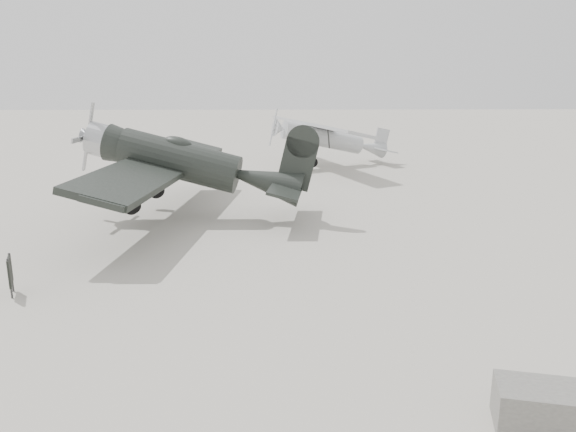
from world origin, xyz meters
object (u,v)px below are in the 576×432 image
lowwing_monoplane (191,164)px  equipment_block (542,408)px  highwing_monoplane (327,135)px  sign_board (10,272)px

lowwing_monoplane → equipment_block: (8.16, -14.80, -1.94)m
lowwing_monoplane → highwing_monoplane: 15.20m
equipment_block → lowwing_monoplane: bearing=118.9°
highwing_monoplane → sign_board: 24.54m
highwing_monoplane → lowwing_monoplane: bearing=-137.7°
lowwing_monoplane → highwing_monoplane: lowwing_monoplane is taller
highwing_monoplane → sign_board: bearing=-136.6°
equipment_block → sign_board: bearing=152.2°
lowwing_monoplane → equipment_block: lowwing_monoplane is taller
highwing_monoplane → equipment_block: bearing=-108.1°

